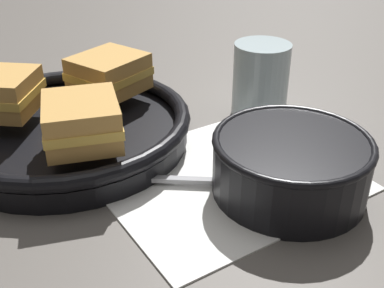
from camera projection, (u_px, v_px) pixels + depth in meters
The scene contains 8 objects.
ground_plane at pixel (231, 186), 0.50m from camera, with size 4.00×4.00×0.00m, color #56514C.
napkin at pixel (228, 176), 0.52m from camera, with size 0.29×0.26×0.00m.
soup_bowl at pixel (291, 162), 0.48m from camera, with size 0.16×0.16×0.06m.
spoon at pixel (258, 183), 0.49m from camera, with size 0.16×0.09×0.01m.
skillet at pixel (67, 128), 0.57m from camera, with size 0.40×0.29×0.04m.
sandwich_near_left at pixel (82, 121), 0.49m from camera, with size 0.09×0.10×0.05m.
sandwich_near_right at pixel (109, 74), 0.61m from camera, with size 0.11×0.11×0.05m.
drinking_glass at pixel (261, 80), 0.63m from camera, with size 0.07×0.07×0.10m.
Camera 1 is at (-0.20, -0.37, 0.29)m, focal length 45.00 mm.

